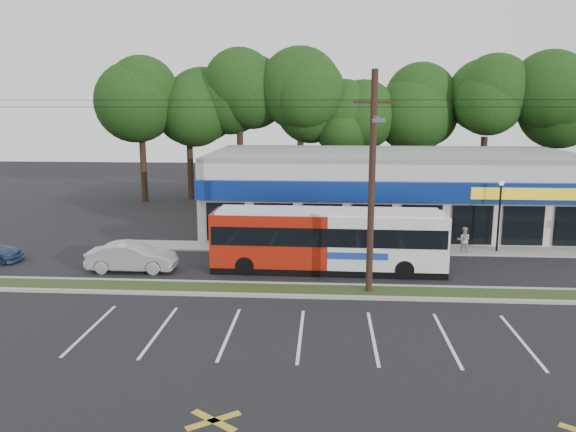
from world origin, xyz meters
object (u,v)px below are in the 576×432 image
Objects in this scene: lamp_post at (500,208)px; car_silver at (132,257)px; utility_pole at (368,176)px; metrobus at (328,239)px; pedestrian_b at (464,240)px; pedestrian_a at (400,240)px; car_dark at (398,240)px.

car_silver is at bearing -165.83° from lamp_post.
utility_pole is 5.43m from metrobus.
utility_pole is 4.16× the size of metrobus.
metrobus reaches higher than car_silver.
lamp_post is 20.75m from car_silver.
lamp_post reaches higher than pedestrian_b.
pedestrian_b is (3.69, 0.22, -0.04)m from pedestrian_a.
pedestrian_a reaches higher than pedestrian_b.
pedestrian_b is (-2.00, -0.30, -1.88)m from lamp_post.
utility_pole reaches higher than pedestrian_b.
lamp_post is at bearing -86.45° from car_dark.
car_dark is 3.80m from pedestrian_b.
metrobus is at bearing 115.57° from utility_pole.
pedestrian_b is at bearing -76.41° from car_silver.
pedestrian_a is at bearing -153.93° from car_dark.
car_dark is 2.73× the size of pedestrian_a.
lamp_post reaches higher than pedestrian_a.
lamp_post is at bearing -158.87° from pedestrian_b.
car_silver is 2.88× the size of pedestrian_b.
metrobus is 7.31× the size of pedestrian_a.
metrobus is at bearing 18.33° from pedestrian_a.
pedestrian_a is (14.34, 4.54, 0.08)m from car_silver.
car_silver is at bearing -174.85° from metrobus.
utility_pole is 9.01m from pedestrian_a.
lamp_post reaches higher than metrobus.
pedestrian_a is at bearing 16.02° from pedestrian_b.
lamp_post is 0.94× the size of car_dark.
lamp_post is 6.11m from car_dark.
car_dark reaches higher than car_silver.
car_dark is at bearing -72.71° from car_silver.
car_dark is (2.37, 7.57, -4.65)m from utility_pole.
car_silver is at bearing 27.38° from pedestrian_b.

